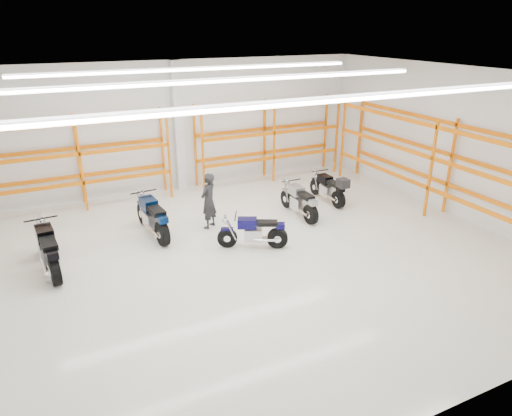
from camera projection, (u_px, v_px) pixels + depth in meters
name	position (u px, v px, depth m)	size (l,w,h in m)	color
ground	(248.00, 255.00, 11.89)	(14.00, 14.00, 0.00)	silver
room_shell	(247.00, 131.00, 10.68)	(14.02, 12.02, 4.51)	white
motorcycle_main	(256.00, 233.00, 12.15)	(1.75, 0.99, 0.93)	black
motorcycle_back_a	(49.00, 251.00, 10.96)	(0.78, 2.35, 1.15)	black
motorcycle_back_b	(153.00, 218.00, 12.82)	(0.77, 2.32, 1.14)	black
motorcycle_back_c	(300.00, 202.00, 14.13)	(0.69, 2.07, 1.02)	black
motorcycle_back_d	(330.00, 189.00, 15.21)	(0.65, 2.03, 1.05)	black
standing_man	(208.00, 201.00, 13.23)	(0.61, 0.40, 1.67)	black
structural_column	(178.00, 127.00, 15.91)	(0.32, 0.32, 4.50)	white
pallet_racking_back_left	(78.00, 154.00, 14.44)	(5.67, 0.87, 3.00)	#EC5F0A
pallet_racking_back_right	(269.00, 133.00, 17.16)	(5.67, 0.87, 3.00)	#EC5F0A
pallet_racking_side	(442.00, 159.00, 13.80)	(0.87, 9.07, 3.00)	#EC5F0A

